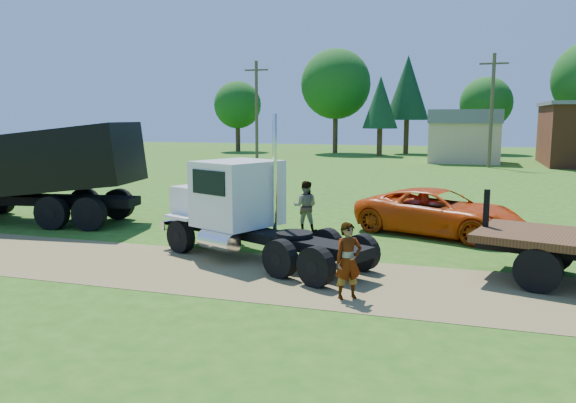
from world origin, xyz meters
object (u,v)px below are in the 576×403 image
(orange_pickup, at_px, (439,212))
(spectator_a, at_px, (348,261))
(white_semi_tractor, at_px, (239,208))
(black_dump_truck, at_px, (33,168))

(orange_pickup, height_order, spectator_a, spectator_a)
(white_semi_tractor, height_order, orange_pickup, white_semi_tractor)
(orange_pickup, distance_m, spectator_a, 7.93)
(spectator_a, bearing_deg, orange_pickup, 42.92)
(orange_pickup, bearing_deg, white_semi_tractor, 151.30)
(white_semi_tractor, xyz_separation_m, black_dump_truck, (-9.40, 2.46, 0.70))
(white_semi_tractor, xyz_separation_m, orange_pickup, (5.37, 4.82, -0.62))
(black_dump_truck, bearing_deg, white_semi_tractor, -23.36)
(orange_pickup, relative_size, spectator_a, 3.27)
(white_semi_tractor, distance_m, spectator_a, 4.85)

